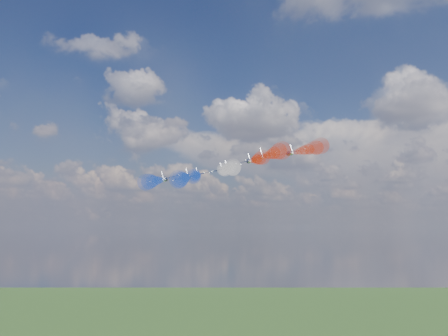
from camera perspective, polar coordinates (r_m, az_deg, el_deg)
The scene contains 16 objects.
jet_lead at distance 201.12m, azimuth -0.26°, elevation -0.27°, with size 10.60×13.25×3.53m, color black, non-canonical shape.
trail_lead at distance 173.21m, azimuth -0.08°, elevation -0.23°, with size 4.42×44.12×4.42m, color white, non-canonical shape.
jet_inner_left at distance 187.14m, azimuth -2.94°, elevation -0.84°, with size 10.60×13.25×3.53m, color black, non-canonical shape.
trail_inner_left at distance 159.24m, azimuth -3.21°, elevation -0.89°, with size 4.42×44.12×4.42m, color blue, non-canonical shape.
jet_inner_right at distance 187.29m, azimuth 2.87°, elevation 0.76°, with size 10.60×13.25×3.53m, color black, non-canonical shape.
trail_inner_right at distance 159.47m, azimuth 3.61°, elevation 0.99°, with size 4.42×44.12×4.42m, color red, non-canonical shape.
jet_outer_left at distance 174.05m, azimuth -6.76°, elevation -1.31°, with size 10.60×13.25×3.53m, color black, non-canonical shape.
trail_outer_left at distance 146.28m, azimuth -7.78°, elevation -1.45°, with size 4.42×44.12×4.42m, color blue, non-canonical shape.
jet_center_third at distance 173.11m, azimuth 0.32°, elevation -0.08°, with size 10.60×13.25×3.53m, color black, non-canonical shape.
trail_center_third at distance 145.21m, azimuth 0.65°, elevation 0.02°, with size 4.42×44.12×4.42m, color white, non-canonical shape.
jet_outer_right at distance 176.00m, azimuth 7.52°, elevation 1.66°, with size 10.60×13.25×3.53m, color black, non-canonical shape.
trail_outer_right at distance 148.51m, azimuth 9.19°, elevation 2.07°, with size 4.42×44.12×4.42m, color red, non-canonical shape.
jet_rear_left at distance 159.66m, azimuth -4.01°, elevation -1.06°, with size 10.60×13.25×3.53m, color black, non-canonical shape.
trail_rear_left at distance 131.78m, azimuth -4.57°, elevation -1.17°, with size 4.42×44.12×4.42m, color blue, non-canonical shape.
jet_rear_right at distance 162.82m, azimuth 4.20°, elevation 1.23°, with size 10.60×13.25×3.53m, color black, non-canonical shape.
trail_rear_right at distance 135.08m, azimuth 5.35°, elevation 1.60°, with size 4.42×44.12×4.42m, color red, non-canonical shape.
Camera 1 is at (95.12, -142.99, 118.70)m, focal length 40.10 mm.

